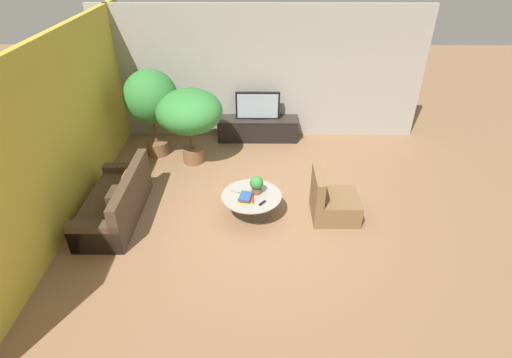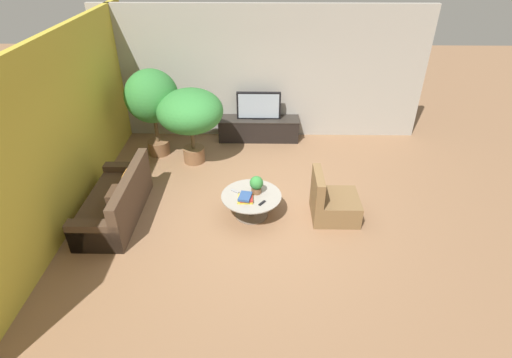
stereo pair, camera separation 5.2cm
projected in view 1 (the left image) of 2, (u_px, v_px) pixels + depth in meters
The scene contains 14 objects.
ground_plane at pixel (260, 213), 7.15m from camera, with size 24.00×24.00×0.00m, color #8C6647.
back_wall_stone at pixel (260, 74), 9.09m from camera, with size 7.40×0.12×3.00m, color #A39E93.
side_wall_left at pixel (62, 132), 6.53m from camera, with size 0.12×7.40×3.00m, color gold.
media_console at pixel (258, 129), 9.48m from camera, with size 1.91×0.50×0.54m.
television at pixel (258, 106), 9.17m from camera, with size 1.01×0.13×0.64m.
coffee_table at pixel (252, 201), 6.94m from camera, with size 1.04×1.04×0.42m.
couch_by_wall at pixel (116, 203), 6.91m from camera, with size 0.84×1.95×0.84m.
armchair_wicker at pixel (332, 203), 6.94m from camera, with size 0.80×0.76×0.86m.
potted_palm_tall at pixel (151, 99), 8.33m from camera, with size 1.12×1.12×1.91m.
potted_palm_corner at pixel (189, 113), 8.12m from camera, with size 1.35×1.35×1.61m.
potted_plant_tabletop at pixel (257, 184), 6.85m from camera, with size 0.23×0.23×0.32m.
book_stack at pixel (246, 198), 6.73m from camera, with size 0.26×0.30×0.10m.
remote_black at pixel (262, 203), 6.67m from camera, with size 0.04×0.16×0.02m, color black.
remote_silver at pixel (235, 191), 6.96m from camera, with size 0.04×0.16×0.02m, color gray.
Camera 1 is at (-0.03, -5.70, 4.35)m, focal length 28.00 mm.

